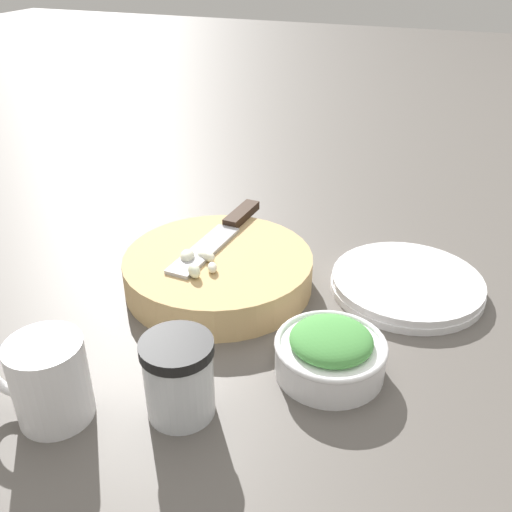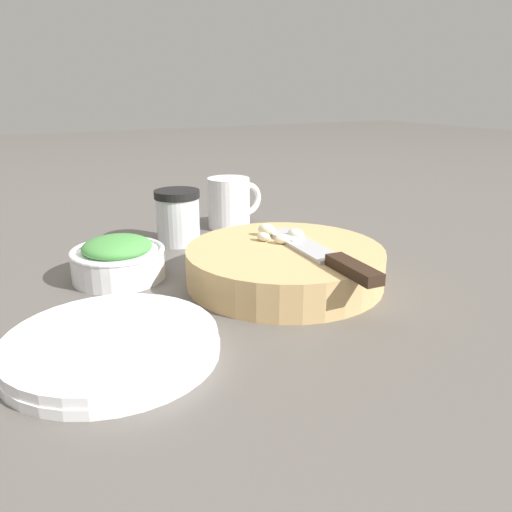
{
  "view_description": "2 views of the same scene",
  "coord_description": "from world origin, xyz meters",
  "views": [
    {
      "loc": [
        0.59,
        0.21,
        0.42
      ],
      "look_at": [
        -0.02,
        -0.03,
        0.05
      ],
      "focal_mm": 40.0,
      "sensor_mm": 36.0,
      "label": 1
    },
    {
      "loc": [
        -0.52,
        0.24,
        0.24
      ],
      "look_at": [
        0.0,
        -0.04,
        0.04
      ],
      "focal_mm": 35.0,
      "sensor_mm": 36.0,
      "label": 2
    }
  ],
  "objects": [
    {
      "name": "cutting_board",
      "position": [
        0.0,
        -0.08,
        0.02
      ],
      "size": [
        0.25,
        0.25,
        0.05
      ],
      "color": "tan",
      "rests_on": "ground_plane"
    },
    {
      "name": "ground_plane",
      "position": [
        0.0,
        0.0,
        0.0
      ],
      "size": [
        5.0,
        5.0,
        0.0
      ],
      "primitive_type": "plane",
      "color": "#56514C"
    },
    {
      "name": "chef_knife",
      "position": [
        -0.06,
        -0.1,
        0.05
      ],
      "size": [
        0.23,
        0.04,
        0.01
      ],
      "rotation": [
        0.0,
        0.0,
        4.65
      ],
      "color": "black",
      "rests_on": "cutting_board"
    },
    {
      "name": "herb_bowl",
      "position": [
        0.12,
        0.1,
        0.03
      ],
      "size": [
        0.12,
        0.12,
        0.06
      ],
      "color": "white",
      "rests_on": "ground_plane"
    },
    {
      "name": "spice_jar",
      "position": [
        0.23,
        -0.02,
        0.04
      ],
      "size": [
        0.07,
        0.07,
        0.09
      ],
      "color": "silver",
      "rests_on": "ground_plane"
    },
    {
      "name": "garlic_cloves",
      "position": [
        0.03,
        -0.09,
        0.05
      ],
      "size": [
        0.07,
        0.07,
        0.02
      ],
      "color": "silver",
      "rests_on": "cutting_board"
    },
    {
      "name": "plate_stack",
      "position": [
        -0.08,
        0.16,
        0.01
      ],
      "size": [
        0.2,
        0.2,
        0.02
      ],
      "color": "white",
      "rests_on": "ground_plane"
    },
    {
      "name": "coffee_mug",
      "position": [
        0.28,
        -0.14,
        0.04
      ],
      "size": [
        0.07,
        0.11,
        0.09
      ],
      "color": "white",
      "rests_on": "ground_plane"
    }
  ]
}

